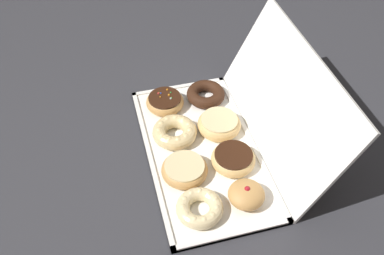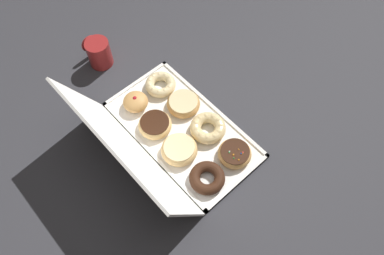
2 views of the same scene
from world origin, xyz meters
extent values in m
plane|color=#333338|center=(0.00, 0.00, 0.00)|extent=(3.00, 3.00, 0.00)
cube|color=white|center=(0.00, 0.00, 0.01)|extent=(0.53, 0.28, 0.01)
cube|color=white|center=(0.00, -0.14, 0.01)|extent=(0.53, 0.01, 0.01)
cube|color=white|center=(0.00, 0.14, 0.01)|extent=(0.53, 0.01, 0.01)
cube|color=white|center=(-0.26, 0.00, 0.01)|extent=(0.01, 0.28, 0.01)
cube|color=white|center=(0.26, 0.00, 0.01)|extent=(0.01, 0.28, 0.01)
cube|color=white|center=(0.00, 0.21, 0.14)|extent=(0.53, 0.13, 0.27)
torus|color=tan|center=(-0.19, -0.06, 0.03)|extent=(0.11, 0.11, 0.03)
cylinder|color=#381E11|center=(-0.19, -0.06, 0.04)|extent=(0.09, 0.09, 0.01)
sphere|color=orange|center=(-0.19, -0.07, 0.05)|extent=(0.00, 0.00, 0.00)
sphere|color=green|center=(-0.20, -0.04, 0.05)|extent=(0.00, 0.00, 0.00)
sphere|color=orange|center=(-0.22, -0.04, 0.05)|extent=(0.01, 0.01, 0.01)
sphere|color=orange|center=(-0.21, -0.07, 0.05)|extent=(0.00, 0.00, 0.00)
sphere|color=blue|center=(-0.21, -0.06, 0.05)|extent=(0.00, 0.00, 0.00)
sphere|color=orange|center=(-0.19, -0.04, 0.05)|extent=(0.01, 0.01, 0.01)
sphere|color=red|center=(-0.21, -0.07, 0.05)|extent=(0.01, 0.01, 0.01)
sphere|color=white|center=(-0.18, -0.04, 0.05)|extent=(0.01, 0.01, 0.01)
sphere|color=green|center=(-0.18, -0.04, 0.05)|extent=(0.00, 0.00, 0.00)
torus|color=#EACC8C|center=(-0.06, -0.06, 0.03)|extent=(0.12, 0.12, 0.04)
sphere|color=#EACC8C|center=(-0.02, -0.06, 0.04)|extent=(0.02, 0.02, 0.02)
sphere|color=#EACC8C|center=(-0.03, -0.04, 0.04)|extent=(0.02, 0.02, 0.02)
sphere|color=#EACC8C|center=(-0.04, -0.02, 0.04)|extent=(0.02, 0.02, 0.02)
sphere|color=#EACC8C|center=(-0.07, -0.02, 0.04)|extent=(0.02, 0.02, 0.02)
sphere|color=#EACC8C|center=(-0.09, -0.03, 0.04)|extent=(0.02, 0.02, 0.02)
sphere|color=#EACC8C|center=(-0.10, -0.05, 0.04)|extent=(0.02, 0.02, 0.02)
sphere|color=#EACC8C|center=(-0.10, -0.07, 0.04)|extent=(0.02, 0.02, 0.02)
sphere|color=#EACC8C|center=(-0.09, -0.09, 0.04)|extent=(0.02, 0.02, 0.02)
sphere|color=#EACC8C|center=(-0.07, -0.10, 0.04)|extent=(0.02, 0.02, 0.02)
sphere|color=#EACC8C|center=(-0.04, -0.09, 0.04)|extent=(0.02, 0.02, 0.02)
sphere|color=#EACC8C|center=(-0.03, -0.08, 0.04)|extent=(0.02, 0.02, 0.02)
torus|color=tan|center=(0.07, -0.06, 0.03)|extent=(0.12, 0.12, 0.03)
cylinder|color=beige|center=(0.07, -0.06, 0.04)|extent=(0.10, 0.10, 0.01)
torus|color=beige|center=(0.18, -0.06, 0.03)|extent=(0.11, 0.11, 0.03)
sphere|color=beige|center=(0.22, -0.06, 0.04)|extent=(0.02, 0.02, 0.02)
sphere|color=beige|center=(0.22, -0.04, 0.04)|extent=(0.02, 0.02, 0.02)
sphere|color=beige|center=(0.20, -0.02, 0.04)|extent=(0.02, 0.02, 0.02)
sphere|color=beige|center=(0.18, -0.02, 0.04)|extent=(0.02, 0.02, 0.02)
sphere|color=beige|center=(0.16, -0.03, 0.04)|extent=(0.02, 0.02, 0.02)
sphere|color=beige|center=(0.15, -0.05, 0.04)|extent=(0.02, 0.02, 0.02)
sphere|color=beige|center=(0.15, -0.07, 0.04)|extent=(0.02, 0.02, 0.02)
sphere|color=beige|center=(0.16, -0.09, 0.04)|extent=(0.02, 0.02, 0.02)
sphere|color=beige|center=(0.18, -0.09, 0.04)|extent=(0.02, 0.02, 0.02)
sphere|color=beige|center=(0.20, -0.09, 0.04)|extent=(0.02, 0.02, 0.02)
sphere|color=beige|center=(0.22, -0.08, 0.04)|extent=(0.02, 0.02, 0.02)
torus|color=#381E11|center=(-0.19, 0.07, 0.03)|extent=(0.11, 0.11, 0.03)
torus|color=#E5B770|center=(-0.06, 0.07, 0.03)|extent=(0.12, 0.12, 0.04)
cylinder|color=beige|center=(-0.06, 0.07, 0.05)|extent=(0.10, 0.10, 0.01)
torus|color=#E5B770|center=(0.07, 0.06, 0.03)|extent=(0.11, 0.11, 0.04)
cylinder|color=#381E11|center=(0.07, 0.06, 0.04)|extent=(0.10, 0.10, 0.01)
ellipsoid|color=tan|center=(0.18, 0.06, 0.03)|extent=(0.09, 0.09, 0.05)
sphere|color=#B21923|center=(0.18, 0.06, 0.06)|extent=(0.01, 0.01, 0.01)
cylinder|color=maroon|center=(0.43, 0.03, 0.05)|extent=(0.09, 0.09, 0.10)
cylinder|color=black|center=(0.43, 0.03, 0.10)|extent=(0.08, 0.08, 0.01)
torus|color=maroon|center=(0.49, 0.03, 0.06)|extent=(0.01, 0.07, 0.07)
camera|label=1|loc=(0.69, -0.21, 0.85)|focal=39.09mm
camera|label=2|loc=(-0.48, 0.40, 1.10)|focal=34.80mm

